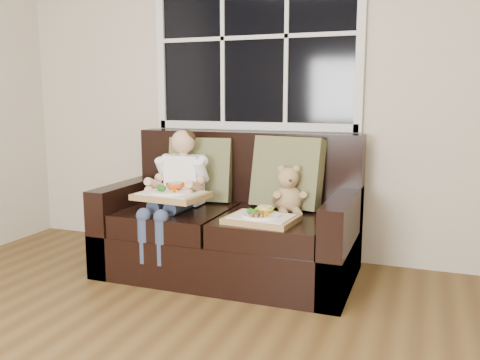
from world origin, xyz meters
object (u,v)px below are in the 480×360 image
at_px(tray_left, 172,194).
at_px(teddy_bear, 288,193).
at_px(loveseat, 232,228).
at_px(child, 178,181).
at_px(tray_right, 261,218).

bearing_deg(tray_left, teddy_bear, 25.70).
xyz_separation_m(loveseat, child, (-0.36, -0.12, 0.33)).
bearing_deg(tray_left, loveseat, 45.05).
distance_m(tray_left, tray_right, 0.65).
bearing_deg(loveseat, tray_left, -140.89).
xyz_separation_m(loveseat, tray_right, (0.32, -0.31, 0.17)).
relative_size(loveseat, tray_left, 3.56).
distance_m(loveseat, child, 0.50).
relative_size(child, teddy_bear, 2.48).
height_order(child, tray_left, child).
height_order(teddy_bear, tray_right, teddy_bear).
bearing_deg(tray_right, child, 169.40).
bearing_deg(teddy_bear, child, 166.52).
height_order(tray_left, tray_right, tray_left).
bearing_deg(teddy_bear, loveseat, 157.33).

